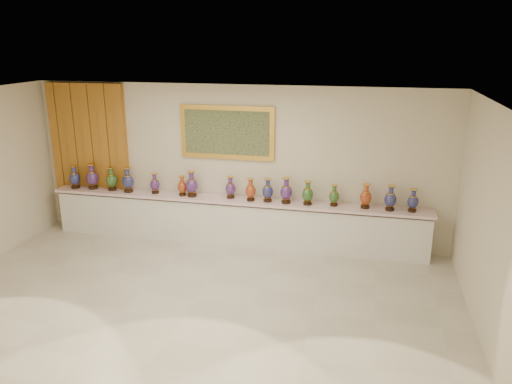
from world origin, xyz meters
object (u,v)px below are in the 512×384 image
at_px(vase_1, 92,178).
at_px(vase_2, 112,180).
at_px(counter, 234,221).
at_px(vase_0, 75,178).

bearing_deg(vase_1, vase_2, -1.43).
bearing_deg(vase_2, counter, 0.30).
bearing_deg(counter, vase_1, -179.95).
relative_size(vase_1, vase_2, 1.09).
bearing_deg(vase_1, counter, 0.05).
height_order(vase_0, vase_1, vase_1).
xyz_separation_m(vase_1, vase_2, (0.43, -0.01, -0.02)).
xyz_separation_m(counter, vase_1, (-2.93, -0.00, 0.69)).
distance_m(counter, vase_0, 3.36).
bearing_deg(vase_1, vase_0, -171.58).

